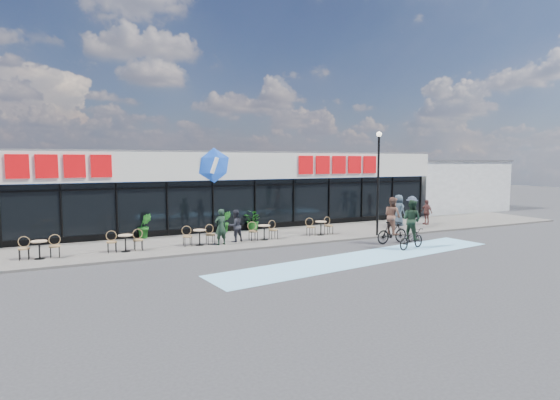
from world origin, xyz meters
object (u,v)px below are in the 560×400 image
at_px(potted_plant_right, 225,222).
at_px(pedestrian_a, 426,212).
at_px(pedestrian_b, 398,210).
at_px(pedestrian_c, 412,212).
at_px(lamp_post, 378,175).
at_px(potted_plant_left, 145,226).
at_px(potted_plant_mid, 253,220).
at_px(patron_right, 235,226).
at_px(patron_left, 221,227).
at_px(cyclist_a, 411,229).
at_px(cyclist_b, 392,224).

height_order(potted_plant_right, pedestrian_a, pedestrian_a).
bearing_deg(pedestrian_b, pedestrian_c, 175.27).
distance_m(lamp_post, potted_plant_left, 12.41).
bearing_deg(pedestrian_b, pedestrian_a, -111.13).
bearing_deg(pedestrian_c, potted_plant_mid, -57.49).
bearing_deg(patron_right, pedestrian_b, 171.74).
bearing_deg(patron_left, lamp_post, 159.42).
xyz_separation_m(potted_plant_mid, patron_left, (-3.03, -3.37, 0.27)).
distance_m(pedestrian_b, cyclist_a, 6.78).
xyz_separation_m(potted_plant_right, patron_right, (-0.48, -2.98, 0.20)).
distance_m(lamp_post, cyclist_a, 4.04).
distance_m(pedestrian_c, cyclist_b, 4.91).
bearing_deg(cyclist_b, patron_left, 160.35).
height_order(patron_left, pedestrian_b, pedestrian_b).
relative_size(patron_left, cyclist_b, 0.74).
bearing_deg(lamp_post, potted_plant_right, 147.51).
bearing_deg(pedestrian_c, potted_plant_right, -54.58).
relative_size(lamp_post, pedestrian_a, 3.54).
distance_m(patron_right, cyclist_b, 7.70).
height_order(potted_plant_left, patron_right, patron_right).
xyz_separation_m(pedestrian_a, cyclist_b, (-5.69, -3.60, 0.11)).
height_order(lamp_post, cyclist_a, lamp_post).
distance_m(pedestrian_a, cyclist_b, 6.74).
relative_size(pedestrian_a, cyclist_b, 0.68).
bearing_deg(pedestrian_c, patron_right, -38.68).
distance_m(lamp_post, potted_plant_right, 8.69).
xyz_separation_m(lamp_post, patron_right, (-7.46, 1.46, -2.44)).
height_order(potted_plant_left, pedestrian_a, pedestrian_a).
bearing_deg(patron_left, potted_plant_left, -61.72).
bearing_deg(patron_left, cyclist_b, 146.92).
xyz_separation_m(potted_plant_mid, cyclist_b, (4.83, -6.18, 0.30)).
bearing_deg(cyclist_b, pedestrian_c, 37.05).
bearing_deg(potted_plant_mid, pedestrian_c, -20.20).
relative_size(potted_plant_mid, patron_left, 0.68).
relative_size(potted_plant_right, cyclist_b, 0.51).
distance_m(patron_right, cyclist_a, 8.32).
distance_m(potted_plant_left, pedestrian_a, 16.73).
xyz_separation_m(potted_plant_left, patron_left, (2.98, -3.34, 0.21)).
relative_size(lamp_post, potted_plant_mid, 4.71).
height_order(potted_plant_left, pedestrian_c, pedestrian_c).
bearing_deg(potted_plant_right, potted_plant_left, -179.28).
bearing_deg(cyclist_a, patron_left, 151.32).
bearing_deg(pedestrian_a, potted_plant_mid, -104.14).
height_order(patron_right, pedestrian_a, patron_right).
bearing_deg(pedestrian_a, patron_right, -88.68).
xyz_separation_m(potted_plant_left, pedestrian_c, (14.76, -3.19, 0.30)).
height_order(potted_plant_left, potted_plant_mid, potted_plant_left).
height_order(potted_plant_left, cyclist_a, cyclist_a).
bearing_deg(lamp_post, cyclist_b, -104.86).
xyz_separation_m(lamp_post, cyclist_a, (-0.57, -3.20, -2.39)).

